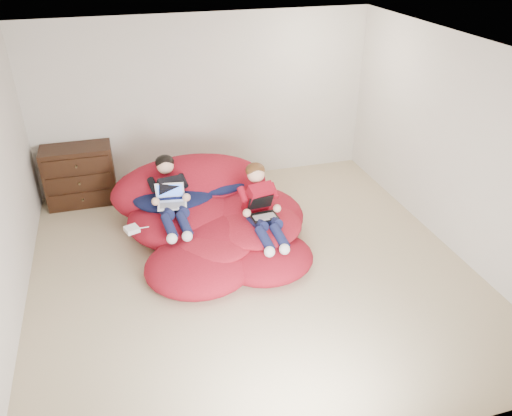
% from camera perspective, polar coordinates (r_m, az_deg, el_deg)
% --- Properties ---
extents(room_shell, '(5.10, 5.10, 2.77)m').
position_cam_1_polar(room_shell, '(5.79, -0.50, -5.20)').
color(room_shell, tan).
rests_on(room_shell, ground).
extents(dresser, '(0.95, 0.54, 0.85)m').
position_cam_1_polar(dresser, '(7.52, -19.49, 3.53)').
color(dresser, black).
rests_on(dresser, ground).
extents(beanbag_pile, '(2.44, 2.45, 0.94)m').
position_cam_1_polar(beanbag_pile, '(6.42, -5.08, -1.00)').
color(beanbag_pile, '#A71224').
rests_on(beanbag_pile, ground).
extents(cream_pillow, '(0.42, 0.27, 0.27)m').
position_cam_1_polar(cream_pillow, '(6.91, -10.81, 4.23)').
color(cream_pillow, white).
rests_on(cream_pillow, beanbag_pile).
extents(older_boy, '(0.37, 1.15, 0.67)m').
position_cam_1_polar(older_boy, '(6.21, -9.82, 1.77)').
color(older_boy, black).
rests_on(older_boy, beanbag_pile).
extents(younger_boy, '(0.38, 1.05, 0.75)m').
position_cam_1_polar(younger_boy, '(5.95, 0.61, 0.61)').
color(younger_boy, '#A50E20').
rests_on(younger_boy, beanbag_pile).
extents(laptop_white, '(0.38, 0.37, 0.25)m').
position_cam_1_polar(laptop_white, '(6.15, -9.67, 1.08)').
color(laptop_white, white).
rests_on(laptop_white, older_boy).
extents(laptop_black, '(0.33, 0.34, 0.21)m').
position_cam_1_polar(laptop_black, '(5.95, 0.74, -0.27)').
color(laptop_black, black).
rests_on(laptop_black, younger_boy).
extents(power_adapter, '(0.19, 0.19, 0.06)m').
position_cam_1_polar(power_adapter, '(6.03, -14.01, -2.38)').
color(power_adapter, white).
rests_on(power_adapter, beanbag_pile).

